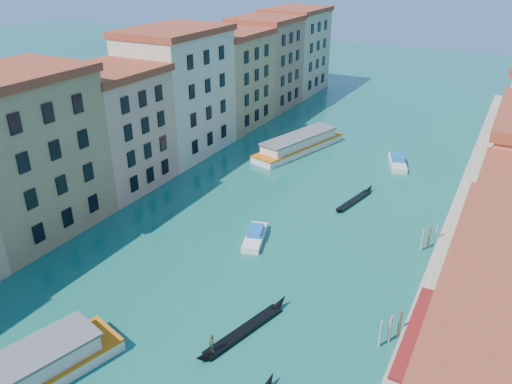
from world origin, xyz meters
TOP-DOWN VIEW (x-y plane):
  - left_bank_palazzos at (-26.00, 64.68)m, footprint 12.80×128.40m
  - quay at (22.00, 65.00)m, footprint 4.00×140.00m
  - vaporetto_far at (-7.47, 80.54)m, footprint 9.85×20.46m
  - gondola_fore at (7.00, 34.84)m, footprint 4.16×11.89m
  - gondola_far at (7.58, 65.84)m, footprint 3.00×10.48m
  - motorboat_mid at (0.04, 50.02)m, footprint 3.97×6.93m
  - motorboat_far at (9.54, 82.20)m, footprint 4.73×7.90m

SIDE VIEW (x-z plane):
  - gondola_far at x=7.58m, z-range -0.44..1.05m
  - gondola_fore at x=7.00m, z-range -0.80..1.62m
  - quay at x=22.00m, z-range 0.00..1.00m
  - motorboat_mid at x=0.04m, z-range -0.15..1.22m
  - motorboat_far at x=9.54m, z-range -0.17..1.39m
  - vaporetto_far at x=-7.47m, z-range -0.15..2.82m
  - left_bank_palazzos at x=-26.00m, z-range -0.79..20.21m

